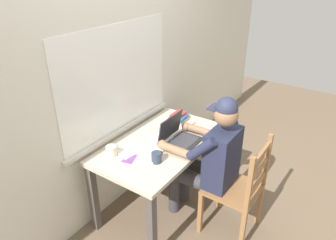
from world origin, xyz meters
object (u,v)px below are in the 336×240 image
computer_mouse (194,130)px  coffee_mug_white (112,151)px  desk (162,152)px  landscape_photo_print (130,159)px  laptop (178,136)px  coffee_mug_dark (157,157)px  book_stack_main (178,117)px  wooden_chair (239,189)px  seated_person (210,156)px

computer_mouse → coffee_mug_white: 0.80m
desk → landscape_photo_print: landscape_photo_print is taller
desk → laptop: size_ratio=3.74×
coffee_mug_dark → book_stack_main: coffee_mug_dark is taller
wooden_chair → coffee_mug_white: 1.09m
wooden_chair → book_stack_main: bearing=67.7°
seated_person → landscape_photo_print: (-0.45, 0.50, 0.04)m
seated_person → coffee_mug_dark: seated_person is taller
computer_mouse → coffee_mug_dark: (-0.59, 0.00, 0.03)m
seated_person → coffee_mug_dark: 0.47m
laptop → seated_person: bearing=-88.2°
book_stack_main → coffee_mug_dark: bearing=-160.9°
desk → wooden_chair: wooden_chair is taller
laptop → landscape_photo_print: laptop is taller
seated_person → computer_mouse: size_ratio=12.27×
seated_person → laptop: bearing=91.8°
computer_mouse → coffee_mug_dark: coffee_mug_dark is taller
coffee_mug_white → landscape_photo_print: 0.16m
seated_person → coffee_mug_dark: size_ratio=10.18×
coffee_mug_dark → wooden_chair: bearing=-57.8°
desk → computer_mouse: 0.37m
laptop → landscape_photo_print: (-0.44, 0.18, -0.05)m
computer_mouse → wooden_chair: bearing=-111.7°
seated_person → computer_mouse: bearing=52.0°
laptop → landscape_photo_print: bearing=157.9°
coffee_mug_dark → landscape_photo_print: (-0.09, 0.21, -0.04)m
book_stack_main → computer_mouse: bearing=-113.8°
laptop → computer_mouse: laptop is taller
laptop → coffee_mug_dark: laptop is taller
seated_person → book_stack_main: bearing=57.9°
coffee_mug_dark → computer_mouse: bearing=-0.2°
desk → computer_mouse: computer_mouse is taller
seated_person → book_stack_main: seated_person is taller
laptop → computer_mouse: size_ratio=3.30×
coffee_mug_dark → book_stack_main: (0.69, 0.24, -0.01)m
wooden_chair → laptop: size_ratio=2.79×
seated_person → book_stack_main: 0.63m
laptop → coffee_mug_dark: size_ratio=2.74×
wooden_chair → book_stack_main: wooden_chair is taller
coffee_mug_white → laptop: bearing=-34.3°
seated_person → computer_mouse: (0.23, 0.29, 0.05)m
seated_person → coffee_mug_white: seated_person is taller
laptop → desk: bearing=126.2°
wooden_chair → coffee_mug_white: wooden_chair is taller
computer_mouse → book_stack_main: 0.26m
desk → book_stack_main: (0.43, 0.10, 0.14)m
landscape_photo_print → book_stack_main: bearing=-11.6°
wooden_chair → landscape_photo_print: wooden_chair is taller
wooden_chair → seated_person: bearing=90.0°
laptop → book_stack_main: (0.34, 0.21, -0.02)m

